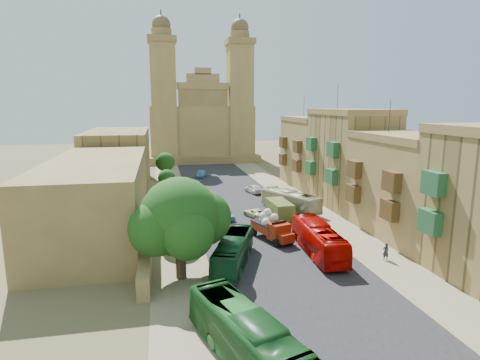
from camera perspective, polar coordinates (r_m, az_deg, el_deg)
name	(u,v)px	position (r m, az deg, el deg)	size (l,w,h in m)	color
ground	(304,288)	(33.51, 9.11, -14.97)	(260.00, 260.00, 0.00)	brown
road_surface	(235,201)	(60.96, -0.74, -3.01)	(14.00, 140.00, 0.01)	black
sidewalk_east	(294,198)	(63.35, 7.74, -2.58)	(5.00, 140.00, 0.01)	#7E7052
sidewalk_west	(172,204)	(59.99, -9.71, -3.39)	(5.00, 140.00, 0.01)	#7E7052
kerb_east	(279,199)	(62.57, 5.58, -2.65)	(0.25, 140.00, 0.12)	#7E7052
kerb_west	(189,203)	(60.09, -7.33, -3.24)	(0.25, 140.00, 0.12)	#7E7052
townhouse_b	(407,185)	(48.32, 22.62, -0.61)	(9.00, 14.00, 14.90)	olive
townhouse_c	(350,157)	(60.08, 15.31, 3.11)	(9.00, 14.00, 17.40)	olive
townhouse_d	(313,152)	(72.85, 10.36, 3.99)	(9.00, 14.00, 15.90)	olive
west_wall	(149,218)	(50.10, -12.82, -5.26)	(1.00, 40.00, 1.80)	olive
west_building_low	(97,197)	(47.86, -19.64, -2.29)	(10.00, 28.00, 8.40)	brown
west_building_mid	(119,159)	(73.17, -16.86, 2.82)	(10.00, 22.00, 10.00)	olive
church	(201,123)	(107.49, -5.59, 8.01)	(28.00, 22.50, 36.30)	olive
ficus_tree	(181,219)	(33.57, -8.44, -5.55)	(8.65, 7.96, 8.65)	#38281C
street_tree_a	(171,213)	(41.68, -9.76, -4.66)	(3.42, 3.42, 5.26)	#38281C
street_tree_b	(168,194)	(53.48, -10.14, -1.96)	(2.81, 2.81, 4.32)	#38281C
street_tree_c	(167,178)	(65.26, -10.40, 0.26)	(2.76, 2.76, 4.24)	#38281C
street_tree_d	(165,162)	(76.96, -10.60, 2.52)	(3.63, 3.63, 5.58)	#38281C
red_truck	(272,227)	(43.62, 4.57, -6.66)	(3.81, 5.98, 3.31)	maroon
olive_pickup	(279,210)	(52.20, 5.63, -4.21)	(2.58, 5.33, 2.16)	#4A5821
bus_green_south	(247,338)	(24.16, 0.97, -21.59)	(2.58, 11.03, 3.07)	#1B5622
bus_green_north	(233,251)	(36.98, -0.94, -10.04)	(2.26, 9.67, 2.69)	#144F25
bus_red_east	(318,239)	(40.31, 11.10, -8.27)	(2.48, 10.62, 2.96)	#B50500
bus_cream_east	(290,201)	(55.69, 7.18, -2.95)	(2.33, 9.96, 2.77)	beige
car_blue_a	(225,214)	(51.46, -2.19, -4.83)	(1.60, 3.97, 1.35)	#57A1CC
car_white_a	(215,200)	(59.30, -3.64, -2.85)	(1.22, 3.50, 1.15)	white
car_cream	(255,213)	(52.45, 2.17, -4.68)	(1.79, 3.89, 1.08)	beige
car_dkblue	(198,184)	(71.07, -5.94, -0.64)	(1.55, 3.81, 1.10)	#101B4B
car_white_b	(253,189)	(66.41, 1.92, -1.23)	(1.71, 4.24, 1.45)	silver
car_blue_b	(202,174)	(81.31, -5.49, 0.88)	(1.39, 3.98, 1.31)	#3164A2
pedestrian_a	(386,252)	(40.63, 20.02, -9.53)	(0.61, 0.40, 1.69)	#262429
pedestrian_c	(310,211)	(52.68, 9.89, -4.32)	(1.10, 0.46, 1.88)	#37373A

